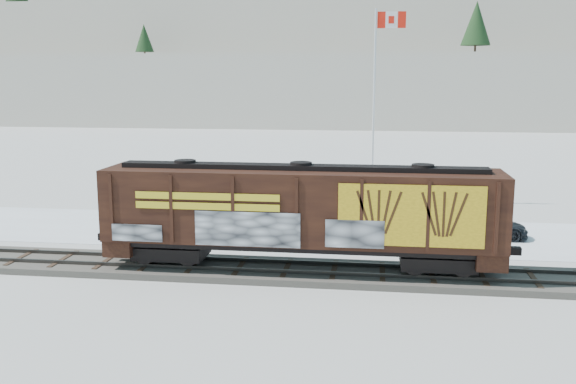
# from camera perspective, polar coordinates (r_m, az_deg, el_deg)

# --- Properties ---
(ground) EXTENTS (500.00, 500.00, 0.00)m
(ground) POSITION_cam_1_polar(r_m,az_deg,el_deg) (27.66, -4.26, -7.14)
(ground) COLOR white
(ground) RESTS_ON ground
(rail_track) EXTENTS (50.00, 3.40, 0.43)m
(rail_track) POSITION_cam_1_polar(r_m,az_deg,el_deg) (27.62, -4.26, -6.85)
(rail_track) COLOR #59544C
(rail_track) RESTS_ON ground
(parking_strip) EXTENTS (40.00, 8.00, 0.03)m
(parking_strip) POSITION_cam_1_polar(r_m,az_deg,el_deg) (34.76, -1.66, -3.49)
(parking_strip) COLOR white
(parking_strip) RESTS_ON ground
(hillside) EXTENTS (360.00, 110.00, 93.00)m
(hillside) POSITION_cam_1_polar(r_m,az_deg,el_deg) (165.81, 6.05, 12.23)
(hillside) COLOR white
(hillside) RESTS_ON ground
(hopper_railcar) EXTENTS (16.32, 3.06, 4.26)m
(hopper_railcar) POSITION_cam_1_polar(r_m,az_deg,el_deg) (26.54, 1.15, -1.60)
(hopper_railcar) COLOR black
(hopper_railcar) RESTS_ON rail_track
(flagpole) EXTENTS (2.30, 0.90, 12.41)m
(flagpole) POSITION_cam_1_polar(r_m,az_deg,el_deg) (41.41, 7.72, 5.13)
(flagpole) COLOR silver
(flagpole) RESTS_ON ground
(car_silver) EXTENTS (5.16, 2.31, 1.72)m
(car_silver) POSITION_cam_1_polar(r_m,az_deg,el_deg) (36.57, -8.90, -1.52)
(car_silver) COLOR silver
(car_silver) RESTS_ON parking_strip
(car_white) EXTENTS (4.33, 2.81, 1.35)m
(car_white) POSITION_cam_1_polar(r_m,az_deg,el_deg) (34.89, -6.62, -2.34)
(car_white) COLOR white
(car_white) RESTS_ON parking_strip
(car_dark) EXTENTS (4.72, 2.02, 1.36)m
(car_dark) POSITION_cam_1_polar(r_m,az_deg,el_deg) (34.59, 16.76, -2.81)
(car_dark) COLOR black
(car_dark) RESTS_ON parking_strip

